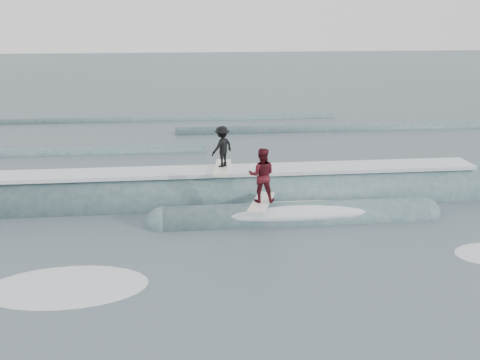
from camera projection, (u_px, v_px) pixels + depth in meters
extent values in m
plane|color=#374550|center=(262.00, 283.00, 14.01)|extent=(160.00, 160.00, 0.00)
cylinder|color=#35555A|center=(237.00, 200.00, 20.17)|extent=(19.08, 2.18, 2.18)
sphere|color=#35555A|center=(477.00, 191.00, 21.10)|extent=(2.18, 2.18, 2.18)
cylinder|color=#35555A|center=(296.00, 220.00, 18.26)|extent=(9.00, 1.24, 1.24)
sphere|color=#35555A|center=(163.00, 225.00, 17.82)|extent=(1.24, 1.24, 1.24)
sphere|color=#35555A|center=(422.00, 215.00, 18.70)|extent=(1.24, 1.24, 1.24)
cube|color=white|center=(237.00, 170.00, 19.82)|extent=(18.00, 1.30, 0.14)
ellipsoid|color=white|center=(296.00, 211.00, 18.17)|extent=(7.60, 1.30, 0.60)
cube|color=white|center=(222.00, 168.00, 19.72)|extent=(0.83, 2.06, 0.10)
imported|color=black|center=(222.00, 147.00, 19.48)|extent=(1.10, 1.08, 1.51)
cube|color=white|center=(261.00, 202.00, 17.94)|extent=(1.18, 2.07, 0.10)
imported|color=#450D14|center=(262.00, 175.00, 17.65)|extent=(0.99, 0.82, 1.83)
ellipsoid|color=white|center=(67.00, 286.00, 13.85)|extent=(3.47, 2.36, 0.10)
cylinder|color=#35555A|center=(360.00, 130.00, 31.90)|extent=(22.00, 0.80, 0.80)
cylinder|color=#35555A|center=(168.00, 121.00, 34.56)|extent=(22.00, 0.60, 0.60)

